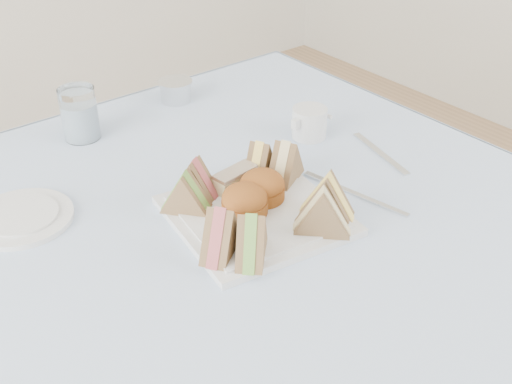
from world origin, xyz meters
TOP-DOWN VIEW (x-y plane):
  - table at (0.00, 0.00)m, footprint 0.90×0.90m
  - tablecloth at (0.00, 0.00)m, footprint 1.02×1.02m
  - serving_plate at (0.01, -0.03)m, footprint 0.28×0.28m
  - sandwich_fl_a at (-0.09, -0.08)m, footprint 0.09×0.08m
  - sandwich_fl_b at (-0.06, -0.11)m, footprint 0.08×0.09m
  - sandwich_fr_a at (0.09, -0.10)m, footprint 0.08×0.09m
  - sandwich_fr_b at (0.06, -0.13)m, footprint 0.09×0.09m
  - sandwich_bl_a at (-0.07, 0.04)m, footprint 0.08×0.09m
  - sandwich_bl_b at (-0.04, 0.07)m, footprint 0.07×0.08m
  - sandwich_br_a at (0.11, 0.01)m, footprint 0.09×0.07m
  - sandwich_br_b at (0.08, 0.05)m, footprint 0.08×0.07m
  - scone_left at (-0.01, -0.02)m, footprint 0.08×0.08m
  - scone_right at (0.04, -0.01)m, footprint 0.09×0.09m
  - pastry_slice at (0.03, 0.04)m, footprint 0.08×0.04m
  - side_plate at (-0.28, 0.20)m, footprint 0.19×0.19m
  - water_glass at (-0.08, 0.39)m, footprint 0.09×0.09m
  - tea_strainer at (0.15, 0.42)m, footprint 0.09×0.09m
  - knife at (0.32, -0.01)m, footprint 0.05×0.17m
  - fork at (0.18, -0.10)m, footprint 0.04×0.17m
  - creamer_jug at (0.26, 0.12)m, footprint 0.07×0.07m

SIDE VIEW (x-z plane):
  - table at x=0.00m, z-range 0.00..0.74m
  - tablecloth at x=0.00m, z-range 0.74..0.75m
  - knife at x=0.32m, z-range 0.75..0.75m
  - fork at x=0.18m, z-range 0.75..0.75m
  - side_plate at x=-0.28m, z-range 0.75..0.75m
  - serving_plate at x=0.01m, z-range 0.75..0.76m
  - tea_strainer at x=0.15m, z-range 0.75..0.79m
  - creamer_jug at x=0.26m, z-range 0.75..0.81m
  - pastry_slice at x=0.03m, z-range 0.76..0.79m
  - scone_right at x=0.04m, z-range 0.76..0.81m
  - scone_left at x=-0.01m, z-range 0.76..0.81m
  - sandwich_br_b at x=0.08m, z-range 0.76..0.82m
  - sandwich_bl_b at x=-0.04m, z-range 0.76..0.83m
  - sandwich_bl_a at x=-0.07m, z-range 0.76..0.83m
  - sandwich_fl_b at x=-0.06m, z-range 0.76..0.83m
  - sandwich_br_a at x=0.11m, z-range 0.76..0.83m
  - sandwich_fr_a at x=0.09m, z-range 0.76..0.83m
  - sandwich_fl_a at x=-0.09m, z-range 0.76..0.83m
  - sandwich_fr_b at x=0.06m, z-range 0.76..0.83m
  - water_glass at x=-0.08m, z-range 0.75..0.85m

